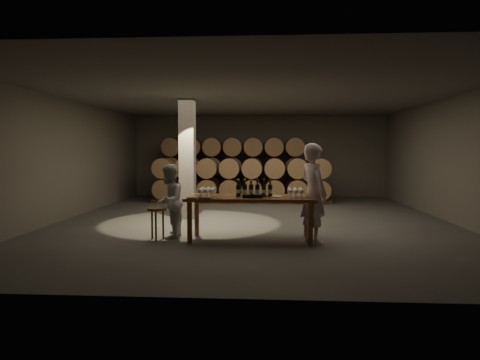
# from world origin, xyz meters

# --- Properties ---
(room) EXTENTS (12.00, 12.00, 12.00)m
(room) POSITION_xyz_m (-1.80, 0.20, 1.60)
(room) COLOR #4D4B48
(room) RESTS_ON ground
(tasting_table) EXTENTS (2.60, 1.10, 0.90)m
(tasting_table) POSITION_xyz_m (0.00, -2.50, 0.80)
(tasting_table) COLOR brown
(tasting_table) RESTS_ON ground
(barrel_stack_back) EXTENTS (5.48, 0.95, 2.31)m
(barrel_stack_back) POSITION_xyz_m (-0.96, 5.20, 1.20)
(barrel_stack_back) COLOR brown
(barrel_stack_back) RESTS_ON ground
(barrel_stack_front) EXTENTS (6.26, 0.95, 1.57)m
(barrel_stack_front) POSITION_xyz_m (-0.57, 3.80, 0.83)
(barrel_stack_front) COLOR brown
(barrel_stack_front) RESTS_ON ground
(bottle_cluster) EXTENTS (0.74, 0.24, 0.36)m
(bottle_cluster) POSITION_xyz_m (0.08, -2.48, 1.03)
(bottle_cluster) COLOR black
(bottle_cluster) RESTS_ON tasting_table
(lying_bottles) EXTENTS (0.49, 0.09, 0.09)m
(lying_bottles) POSITION_xyz_m (0.06, -2.81, 0.94)
(lying_bottles) COLOR black
(lying_bottles) RESTS_ON tasting_table
(glass_cluster_left) EXTENTS (0.31, 0.53, 0.18)m
(glass_cluster_left) POSITION_xyz_m (-0.89, -2.58, 1.03)
(glass_cluster_left) COLOR silver
(glass_cluster_left) RESTS_ON tasting_table
(glass_cluster_right) EXTENTS (0.30, 0.52, 0.17)m
(glass_cluster_right) POSITION_xyz_m (0.91, -2.54, 1.02)
(glass_cluster_right) COLOR silver
(glass_cluster_right) RESTS_ON tasting_table
(plate) EXTENTS (0.26, 0.26, 0.02)m
(plate) POSITION_xyz_m (0.51, -2.55, 0.91)
(plate) COLOR white
(plate) RESTS_ON tasting_table
(notebook_near) EXTENTS (0.28, 0.24, 0.03)m
(notebook_near) POSITION_xyz_m (-0.85, -2.93, 0.92)
(notebook_near) COLOR #905E34
(notebook_near) RESTS_ON tasting_table
(notebook_corner) EXTENTS (0.23, 0.28, 0.02)m
(notebook_corner) POSITION_xyz_m (-1.14, -2.87, 0.91)
(notebook_corner) COLOR #905E34
(notebook_corner) RESTS_ON tasting_table
(pen) EXTENTS (0.12, 0.04, 0.01)m
(pen) POSITION_xyz_m (-0.63, -2.90, 0.91)
(pen) COLOR black
(pen) RESTS_ON tasting_table
(stool) EXTENTS (0.40, 0.40, 0.66)m
(stool) POSITION_xyz_m (-1.92, -2.60, 0.54)
(stool) COLOR brown
(stool) RESTS_ON ground
(person_man) EXTENTS (0.75, 0.86, 1.98)m
(person_man) POSITION_xyz_m (1.26, -2.68, 0.99)
(person_man) COLOR white
(person_man) RESTS_ON ground
(person_woman) EXTENTS (0.61, 0.77, 1.55)m
(person_woman) POSITION_xyz_m (-1.71, -2.39, 0.78)
(person_woman) COLOR silver
(person_woman) RESTS_ON ground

